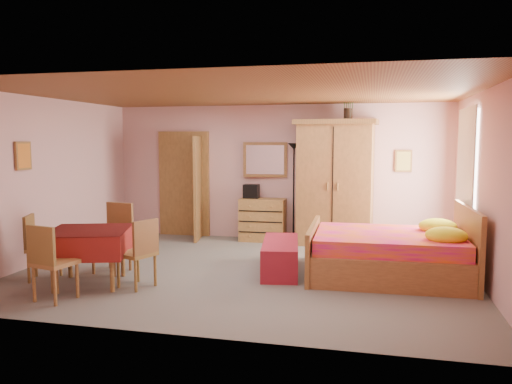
% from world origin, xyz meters
% --- Properties ---
extents(floor, '(6.50, 6.50, 0.00)m').
position_xyz_m(floor, '(0.00, 0.00, 0.00)').
color(floor, slate).
rests_on(floor, ground).
extents(ceiling, '(6.50, 6.50, 0.00)m').
position_xyz_m(ceiling, '(0.00, 0.00, 2.60)').
color(ceiling, brown).
rests_on(ceiling, wall_back).
extents(wall_back, '(6.50, 0.10, 2.60)m').
position_xyz_m(wall_back, '(0.00, 2.50, 1.30)').
color(wall_back, '#CF9896').
rests_on(wall_back, floor).
extents(wall_front, '(6.50, 0.10, 2.60)m').
position_xyz_m(wall_front, '(0.00, -2.50, 1.30)').
color(wall_front, '#CF9896').
rests_on(wall_front, floor).
extents(wall_left, '(0.10, 5.00, 2.60)m').
position_xyz_m(wall_left, '(-3.25, 0.00, 1.30)').
color(wall_left, '#CF9896').
rests_on(wall_left, floor).
extents(wall_right, '(0.10, 5.00, 2.60)m').
position_xyz_m(wall_right, '(3.25, 0.00, 1.30)').
color(wall_right, '#CF9896').
rests_on(wall_right, floor).
extents(doorway, '(1.06, 0.12, 2.15)m').
position_xyz_m(doorway, '(-1.90, 2.47, 1.02)').
color(doorway, '#9E6B35').
rests_on(doorway, floor).
extents(window, '(0.08, 1.40, 1.95)m').
position_xyz_m(window, '(3.21, 1.20, 1.45)').
color(window, white).
rests_on(window, wall_right).
extents(picture_left, '(0.04, 0.32, 0.42)m').
position_xyz_m(picture_left, '(-3.22, -0.60, 1.70)').
color(picture_left, orange).
rests_on(picture_left, wall_left).
extents(picture_back, '(0.30, 0.04, 0.40)m').
position_xyz_m(picture_back, '(2.35, 2.47, 1.55)').
color(picture_back, '#D8BF59').
rests_on(picture_back, wall_back).
extents(chest_of_drawers, '(0.87, 0.45, 0.81)m').
position_xyz_m(chest_of_drawers, '(-0.22, 2.25, 0.41)').
color(chest_of_drawers, '#A97539').
rests_on(chest_of_drawers, floor).
extents(wall_mirror, '(0.86, 0.11, 0.68)m').
position_xyz_m(wall_mirror, '(-0.22, 2.46, 1.55)').
color(wall_mirror, silver).
rests_on(wall_mirror, wall_back).
extents(stereo, '(0.29, 0.22, 0.27)m').
position_xyz_m(stereo, '(-0.46, 2.29, 0.95)').
color(stereo, black).
rests_on(stereo, chest_of_drawers).
extents(floor_lamp, '(0.28, 0.28, 1.87)m').
position_xyz_m(floor_lamp, '(0.37, 2.27, 0.94)').
color(floor_lamp, black).
rests_on(floor_lamp, floor).
extents(wardrobe, '(1.51, 0.86, 2.30)m').
position_xyz_m(wardrobe, '(1.14, 2.20, 1.15)').
color(wardrobe, '#A86E38').
rests_on(wardrobe, floor).
extents(sunflower_vase, '(0.23, 0.23, 0.55)m').
position_xyz_m(sunflower_vase, '(1.35, 2.20, 2.57)').
color(sunflower_vase, yellow).
rests_on(sunflower_vase, wardrobe).
extents(bed, '(2.26, 1.80, 1.02)m').
position_xyz_m(bed, '(2.04, 0.19, 0.51)').
color(bed, '#E21686').
rests_on(bed, floor).
extents(bench, '(0.71, 1.43, 0.45)m').
position_xyz_m(bench, '(0.52, 0.09, 0.23)').
color(bench, maroon).
rests_on(bench, floor).
extents(dining_table, '(1.27, 1.27, 0.74)m').
position_xyz_m(dining_table, '(-1.86, -1.12, 0.37)').
color(dining_table, maroon).
rests_on(dining_table, floor).
extents(chair_south, '(0.51, 0.51, 0.94)m').
position_xyz_m(chair_south, '(-1.90, -1.81, 0.47)').
color(chair_south, '#AD723A').
rests_on(chair_south, floor).
extents(chair_north, '(0.53, 0.53, 1.00)m').
position_xyz_m(chair_north, '(-1.89, -0.49, 0.50)').
color(chair_north, '#976233').
rests_on(chair_north, floor).
extents(chair_west, '(0.53, 0.53, 0.91)m').
position_xyz_m(chair_west, '(-2.60, -1.05, 0.45)').
color(chair_west, '#AB793A').
rests_on(chair_west, floor).
extents(chair_east, '(0.54, 0.54, 0.91)m').
position_xyz_m(chair_east, '(-1.19, -1.09, 0.45)').
color(chair_east, olive).
rests_on(chair_east, floor).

